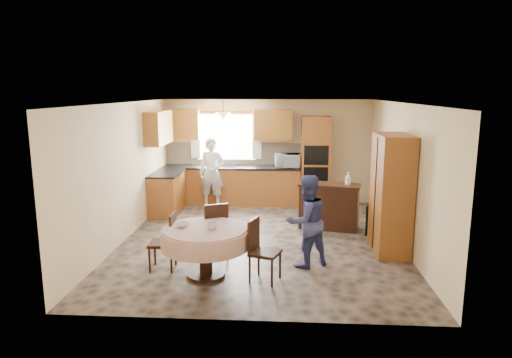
{
  "coord_description": "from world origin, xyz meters",
  "views": [
    {
      "loc": [
        0.41,
        -8.03,
        2.72
      ],
      "look_at": [
        -0.11,
        0.3,
        1.09
      ],
      "focal_mm": 32.0,
      "sensor_mm": 36.0,
      "label": 1
    }
  ],
  "objects_px": {
    "chair_left": "(167,239)",
    "chair_back": "(215,228)",
    "oven_tower": "(315,161)",
    "person_sink": "(212,173)",
    "chair_right": "(260,247)",
    "dining_table": "(205,239)",
    "sideboard": "(329,208)",
    "cupboard": "(391,194)",
    "person_dining": "(307,221)"
  },
  "relations": [
    {
      "from": "chair_right",
      "to": "dining_table",
      "type": "bearing_deg",
      "value": 101.71
    },
    {
      "from": "cupboard",
      "to": "chair_left",
      "type": "xyz_separation_m",
      "value": [
        -3.58,
        -1.04,
        -0.51
      ]
    },
    {
      "from": "chair_right",
      "to": "sideboard",
      "type": "bearing_deg",
      "value": -6.3
    },
    {
      "from": "cupboard",
      "to": "dining_table",
      "type": "height_order",
      "value": "cupboard"
    },
    {
      "from": "sideboard",
      "to": "person_sink",
      "type": "xyz_separation_m",
      "value": [
        -2.58,
        1.49,
        0.4
      ]
    },
    {
      "from": "dining_table",
      "to": "chair_back",
      "type": "height_order",
      "value": "chair_back"
    },
    {
      "from": "person_sink",
      "to": "chair_right",
      "type": "bearing_deg",
      "value": -70.8
    },
    {
      "from": "person_dining",
      "to": "dining_table",
      "type": "bearing_deg",
      "value": -13.15
    },
    {
      "from": "chair_left",
      "to": "chair_back",
      "type": "distance_m",
      "value": 0.81
    },
    {
      "from": "dining_table",
      "to": "person_sink",
      "type": "bearing_deg",
      "value": 97.61
    },
    {
      "from": "chair_back",
      "to": "person_sink",
      "type": "xyz_separation_m",
      "value": [
        -0.57,
        3.32,
        0.3
      ]
    },
    {
      "from": "chair_back",
      "to": "person_dining",
      "type": "xyz_separation_m",
      "value": [
        1.46,
        -0.18,
        0.2
      ]
    },
    {
      "from": "oven_tower",
      "to": "person_sink",
      "type": "xyz_separation_m",
      "value": [
        -2.41,
        -0.39,
        -0.24
      ]
    },
    {
      "from": "cupboard",
      "to": "dining_table",
      "type": "relative_size",
      "value": 1.55
    },
    {
      "from": "cupboard",
      "to": "chair_left",
      "type": "relative_size",
      "value": 2.27
    },
    {
      "from": "chair_left",
      "to": "person_sink",
      "type": "distance_m",
      "value": 3.79
    },
    {
      "from": "chair_right",
      "to": "chair_back",
      "type": "bearing_deg",
      "value": 64.31
    },
    {
      "from": "oven_tower",
      "to": "cupboard",
      "type": "relative_size",
      "value": 1.06
    },
    {
      "from": "dining_table",
      "to": "person_sink",
      "type": "distance_m",
      "value": 4.03
    },
    {
      "from": "cupboard",
      "to": "chair_back",
      "type": "distance_m",
      "value": 3.01
    },
    {
      "from": "chair_back",
      "to": "oven_tower",
      "type": "bearing_deg",
      "value": -140.89
    },
    {
      "from": "cupboard",
      "to": "person_sink",
      "type": "distance_m",
      "value": 4.43
    },
    {
      "from": "sideboard",
      "to": "cupboard",
      "type": "bearing_deg",
      "value": -40.63
    },
    {
      "from": "cupboard",
      "to": "person_dining",
      "type": "bearing_deg",
      "value": -151.92
    },
    {
      "from": "person_sink",
      "to": "chair_left",
      "type": "bearing_deg",
      "value": -90.58
    },
    {
      "from": "person_dining",
      "to": "chair_left",
      "type": "bearing_deg",
      "value": -23.94
    },
    {
      "from": "chair_right",
      "to": "person_sink",
      "type": "xyz_separation_m",
      "value": [
        -1.35,
        4.09,
        0.32
      ]
    },
    {
      "from": "cupboard",
      "to": "person_sink",
      "type": "bearing_deg",
      "value": 141.86
    },
    {
      "from": "cupboard",
      "to": "chair_left",
      "type": "bearing_deg",
      "value": -163.82
    },
    {
      "from": "person_sink",
      "to": "person_dining",
      "type": "relative_size",
      "value": 1.13
    },
    {
      "from": "sideboard",
      "to": "chair_right",
      "type": "distance_m",
      "value": 2.88
    },
    {
      "from": "chair_left",
      "to": "chair_right",
      "type": "xyz_separation_m",
      "value": [
        1.45,
        -0.32,
        0.02
      ]
    },
    {
      "from": "oven_tower",
      "to": "chair_right",
      "type": "relative_size",
      "value": 2.32
    },
    {
      "from": "dining_table",
      "to": "chair_right",
      "type": "distance_m",
      "value": 0.82
    },
    {
      "from": "oven_tower",
      "to": "chair_back",
      "type": "distance_m",
      "value": 4.18
    },
    {
      "from": "dining_table",
      "to": "chair_right",
      "type": "height_order",
      "value": "chair_right"
    },
    {
      "from": "sideboard",
      "to": "cupboard",
      "type": "xyz_separation_m",
      "value": [
        0.9,
        -1.24,
        0.58
      ]
    },
    {
      "from": "sideboard",
      "to": "chair_left",
      "type": "bearing_deg",
      "value": -126.13
    },
    {
      "from": "sideboard",
      "to": "person_sink",
      "type": "distance_m",
      "value": 3.0
    },
    {
      "from": "dining_table",
      "to": "oven_tower",
      "type": "bearing_deg",
      "value": 66.81
    },
    {
      "from": "cupboard",
      "to": "chair_back",
      "type": "bearing_deg",
      "value": -168.48
    },
    {
      "from": "cupboard",
      "to": "oven_tower",
      "type": "bearing_deg",
      "value": 108.92
    },
    {
      "from": "person_sink",
      "to": "dining_table",
      "type": "bearing_deg",
      "value": -81.4
    },
    {
      "from": "chair_left",
      "to": "chair_right",
      "type": "height_order",
      "value": "chair_right"
    },
    {
      "from": "chair_left",
      "to": "cupboard",
      "type": "bearing_deg",
      "value": 104.25
    },
    {
      "from": "chair_right",
      "to": "person_sink",
      "type": "relative_size",
      "value": 0.56
    },
    {
      "from": "cupboard",
      "to": "person_dining",
      "type": "height_order",
      "value": "cupboard"
    },
    {
      "from": "oven_tower",
      "to": "dining_table",
      "type": "height_order",
      "value": "oven_tower"
    },
    {
      "from": "dining_table",
      "to": "person_sink",
      "type": "height_order",
      "value": "person_sink"
    },
    {
      "from": "dining_table",
      "to": "cupboard",
      "type": "bearing_deg",
      "value": 23.11
    }
  ]
}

